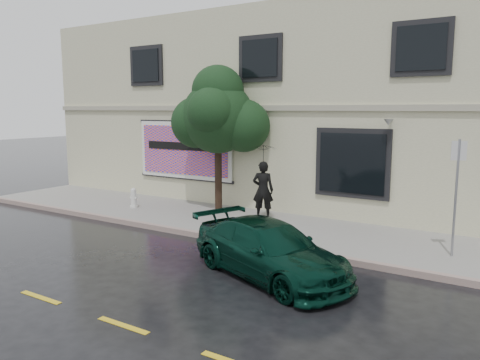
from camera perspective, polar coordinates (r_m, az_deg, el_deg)
The scene contains 12 objects.
ground at distance 12.16m, azimuth -9.38°, elevation -8.53°, with size 90.00×90.00×0.00m, color black.
sidewalk at distance 14.64m, azimuth -0.94°, elevation -5.15°, with size 20.00×3.50×0.15m, color gray.
curb at distance 13.25m, azimuth -5.08°, elevation -6.66°, with size 20.00×0.18×0.16m, color gray.
road_marking at distance 9.96m, azimuth -23.13°, elevation -13.02°, with size 19.00×0.12×0.01m, color gold.
building at distance 19.29m, azimuth 8.44°, elevation 8.37°, with size 20.00×8.12×7.00m.
billboard at distance 17.51m, azimuth -6.81°, elevation 3.64°, with size 4.30×0.16×2.20m.
car at distance 10.11m, azimuth 3.62°, elevation -8.49°, with size 1.79×4.05×1.18m, color black.
pedestrian at distance 14.63m, azimuth 2.82°, elevation -1.23°, with size 0.66×0.43×1.82m, color black.
umbrella at distance 14.47m, azimuth 2.86°, elevation 3.63°, with size 0.91×0.91×0.67m, color black.
street_tree at distance 15.66m, azimuth -2.71°, elevation 7.60°, with size 2.41×2.41×4.36m.
fire_hydrant at distance 16.76m, azimuth -12.83°, elevation -2.15°, with size 0.29×0.27×0.70m.
sign_pole at distance 11.83m, azimuth 24.88°, elevation -0.82°, with size 0.32×0.15×2.74m.
Camera 1 is at (7.72, -8.68, 3.57)m, focal length 35.00 mm.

